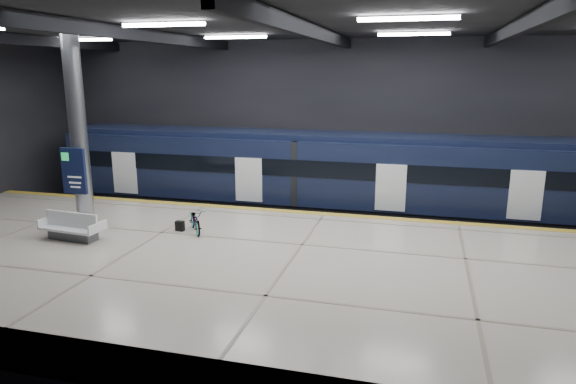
% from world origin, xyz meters
% --- Properties ---
extents(ground, '(30.00, 30.00, 0.00)m').
position_xyz_m(ground, '(0.00, 0.00, 0.00)').
color(ground, black).
rests_on(ground, ground).
extents(room_shell, '(30.10, 16.10, 8.05)m').
position_xyz_m(room_shell, '(-0.00, 0.00, 5.72)').
color(room_shell, black).
rests_on(room_shell, ground).
extents(platform, '(30.00, 11.00, 1.10)m').
position_xyz_m(platform, '(0.00, -2.50, 0.55)').
color(platform, beige).
rests_on(platform, ground).
extents(safety_strip, '(30.00, 0.40, 0.01)m').
position_xyz_m(safety_strip, '(0.00, 2.75, 1.11)').
color(safety_strip, gold).
rests_on(safety_strip, platform).
extents(rails, '(30.00, 1.52, 0.16)m').
position_xyz_m(rails, '(0.00, 5.50, 0.08)').
color(rails, gray).
rests_on(rails, ground).
extents(train, '(29.40, 2.84, 3.79)m').
position_xyz_m(train, '(1.23, 5.50, 2.06)').
color(train, black).
rests_on(train, ground).
extents(bench, '(2.19, 1.06, 0.94)m').
position_xyz_m(bench, '(-7.48, -2.44, 1.43)').
color(bench, '#595B60').
rests_on(bench, platform).
extents(bicycle, '(1.39, 1.66, 0.85)m').
position_xyz_m(bicycle, '(-3.88, -0.67, 1.53)').
color(bicycle, '#99999E').
rests_on(bicycle, platform).
extents(pannier_bag, '(0.31, 0.19, 0.35)m').
position_xyz_m(pannier_bag, '(-4.48, -0.67, 1.28)').
color(pannier_bag, black).
rests_on(pannier_bag, platform).
extents(info_column, '(0.90, 0.78, 6.90)m').
position_xyz_m(info_column, '(-8.00, -1.03, 4.46)').
color(info_column, '#9EA0A5').
rests_on(info_column, platform).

